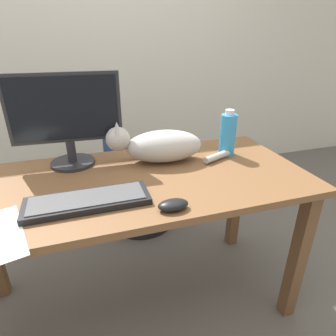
# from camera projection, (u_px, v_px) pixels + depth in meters

# --- Properties ---
(ground_plane) EXTENTS (8.00, 8.00, 0.00)m
(ground_plane) POSITION_uv_depth(u_px,v_px,m) (140.00, 301.00, 1.53)
(ground_plane) COLOR #59544F
(back_wall) EXTENTS (6.00, 0.04, 2.60)m
(back_wall) POSITION_uv_depth(u_px,v_px,m) (91.00, 32.00, 2.30)
(back_wall) COLOR beige
(back_wall) RESTS_ON ground_plane
(desk) EXTENTS (1.52, 0.69, 0.73)m
(desk) POSITION_uv_depth(u_px,v_px,m) (134.00, 200.00, 1.26)
(desk) COLOR brown
(desk) RESTS_ON ground_plane
(office_chair) EXTENTS (0.48, 0.48, 0.92)m
(office_chair) POSITION_uv_depth(u_px,v_px,m) (132.00, 174.00, 2.01)
(office_chair) COLOR black
(office_chair) RESTS_ON ground_plane
(monitor) EXTENTS (0.48, 0.20, 0.41)m
(monitor) POSITION_uv_depth(u_px,v_px,m) (66.00, 117.00, 1.25)
(monitor) COLOR #232328
(monitor) RESTS_ON desk
(keyboard) EXTENTS (0.44, 0.15, 0.03)m
(keyboard) POSITION_uv_depth(u_px,v_px,m) (88.00, 201.00, 1.03)
(keyboard) COLOR black
(keyboard) RESTS_ON desk
(cat) EXTENTS (0.61, 0.23, 0.20)m
(cat) POSITION_uv_depth(u_px,v_px,m) (159.00, 145.00, 1.34)
(cat) COLOR #B2ADA8
(cat) RESTS_ON desk
(computer_mouse) EXTENTS (0.11, 0.06, 0.04)m
(computer_mouse) POSITION_uv_depth(u_px,v_px,m) (173.00, 205.00, 0.99)
(computer_mouse) COLOR black
(computer_mouse) RESTS_ON desk
(spray_bottle) EXTENTS (0.08, 0.08, 0.23)m
(spray_bottle) POSITION_uv_depth(u_px,v_px,m) (228.00, 134.00, 1.41)
(spray_bottle) COLOR #2D8CD1
(spray_bottle) RESTS_ON desk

